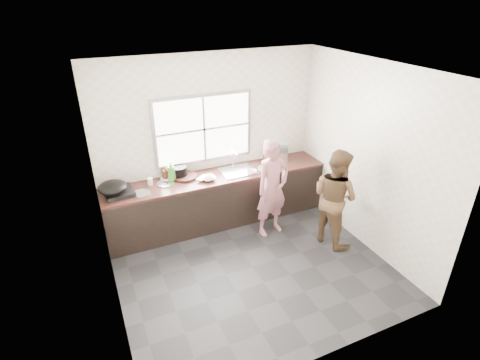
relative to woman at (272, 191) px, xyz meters
name	(u,v)px	position (x,y,z in m)	size (l,w,h in m)	color
floor	(252,267)	(-0.65, -0.68, -0.73)	(3.60, 3.20, 0.01)	#252527
ceiling	(256,70)	(-0.65, -0.68, 1.98)	(3.60, 3.20, 0.01)	silver
wall_back	(210,140)	(-0.65, 0.93, 0.62)	(3.60, 0.01, 2.70)	silver
wall_left	(102,213)	(-2.46, -0.68, 0.62)	(0.01, 3.20, 2.70)	silver
wall_right	(368,158)	(1.15, -0.68, 0.62)	(0.01, 3.20, 2.70)	beige
wall_front	(333,256)	(-0.65, -2.28, 0.62)	(3.60, 0.01, 2.70)	beige
cabinet	(218,200)	(-0.65, 0.61, -0.32)	(3.60, 0.62, 0.82)	black
countertop	(218,176)	(-0.65, 0.61, 0.11)	(3.60, 0.64, 0.04)	#381C17
sink	(238,171)	(-0.30, 0.61, 0.14)	(0.55, 0.45, 0.02)	silver
faucet	(233,158)	(-0.30, 0.81, 0.28)	(0.02, 0.02, 0.30)	silver
window_frame	(204,129)	(-0.75, 0.91, 0.82)	(1.60, 0.05, 1.10)	#9EA0A5
window_glazing	(204,129)	(-0.75, 0.89, 0.82)	(1.50, 0.01, 1.00)	white
woman	(272,191)	(0.00, 0.00, 0.00)	(0.53, 0.35, 1.45)	#B56C78
person_side	(335,197)	(0.73, -0.58, 0.03)	(0.73, 0.57, 1.51)	brown
cutting_board	(185,176)	(-1.15, 0.74, 0.15)	(0.39, 0.39, 0.04)	black
cleaver	(202,177)	(-0.93, 0.55, 0.18)	(0.19, 0.10, 0.01)	silver
bowl_mince	(208,178)	(-0.84, 0.52, 0.16)	(0.22, 0.22, 0.06)	white
bowl_crabs	(265,170)	(0.10, 0.43, 0.16)	(0.18, 0.18, 0.06)	white
bowl_held	(252,171)	(-0.12, 0.46, 0.17)	(0.20, 0.20, 0.06)	white
black_pot	(179,172)	(-1.22, 0.80, 0.22)	(0.25, 0.25, 0.18)	black
plate_food	(167,178)	(-1.41, 0.82, 0.14)	(0.21, 0.21, 0.02)	white
bottle_green	(171,171)	(-1.36, 0.73, 0.30)	(0.13, 0.13, 0.32)	#3B8D2E
bottle_brown_tall	(166,172)	(-1.43, 0.83, 0.24)	(0.09, 0.10, 0.21)	#431C10
bottle_brown_short	(168,173)	(-1.39, 0.84, 0.21)	(0.12, 0.12, 0.15)	#4E3013
glass_jar	(150,182)	(-1.70, 0.72, 0.19)	(0.08, 0.08, 0.11)	white
burner	(119,192)	(-2.16, 0.62, 0.16)	(0.39, 0.39, 0.06)	black
wok	(112,187)	(-2.24, 0.60, 0.27)	(0.41, 0.41, 0.15)	black
dish_rack	(274,150)	(0.47, 0.82, 0.29)	(0.42, 0.30, 0.32)	white
pot_lid_left	(141,193)	(-1.88, 0.50, 0.14)	(0.26, 0.26, 0.01)	#B5B7BD
pot_lid_right	(166,183)	(-1.47, 0.66, 0.14)	(0.27, 0.27, 0.01)	silver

